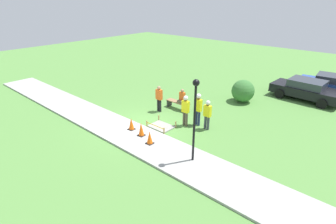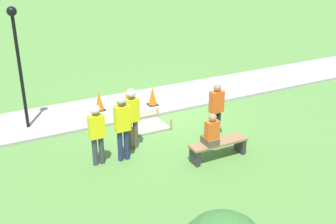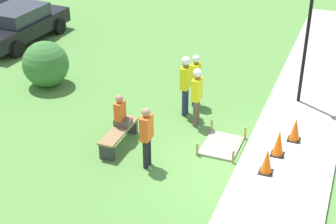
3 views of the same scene
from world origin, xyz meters
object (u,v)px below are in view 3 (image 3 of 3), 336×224
Objects in this scene: park_bench at (119,134)px; worker_assistant at (197,92)px; person_seated_on_bench at (121,113)px; bystander_in_orange_shirt at (147,134)px; lamppost_near at (308,27)px; traffic_cone_far_patch at (279,143)px; parked_car_black at (18,24)px; traffic_cone_sidewalk_edge at (295,130)px; worker_supervisor at (196,76)px; worker_trainee at (186,80)px; traffic_cone_near_patch at (267,161)px.

worker_assistant is (1.82, -1.59, 0.72)m from park_bench.
person_seated_on_bench is 0.53× the size of bystander_in_orange_shirt.
worker_assistant is 3.82m from lamppost_near.
person_seated_on_bench is at bearing 99.20° from traffic_cone_far_patch.
traffic_cone_sidewalk_edge is at bearing -105.22° from parked_car_black.
park_bench is 1.86× the size of person_seated_on_bench.
traffic_cone_sidewalk_edge is 4.75m from person_seated_on_bench.
traffic_cone_far_patch is 0.43× the size of bystander_in_orange_shirt.
person_seated_on_bench is 0.53× the size of worker_supervisor.
worker_supervisor reaches higher than person_seated_on_bench.
person_seated_on_bench is at bearing 51.91° from bystander_in_orange_shirt.
worker_assistant is 9.61m from parked_car_black.
worker_supervisor reaches higher than traffic_cone_sidewalk_edge.
worker_supervisor is 0.89× the size of worker_trainee.
park_bench is at bearing 112.71° from traffic_cone_sidewalk_edge.
traffic_cone_near_patch is at bearing -93.04° from person_seated_on_bench.
person_seated_on_bench is (-0.68, 4.18, 0.39)m from traffic_cone_far_patch.
traffic_cone_near_patch is 4.01m from park_bench.
worker_trainee reaches higher than parked_car_black.
parked_car_black is at bearing 63.70° from traffic_cone_near_patch.
worker_assistant reaches higher than bystander_in_orange_shirt.
bystander_in_orange_shirt is at bearing 147.82° from lamppost_near.
park_bench is 0.57m from person_seated_on_bench.
worker_trainee is at bearing 0.39° from bystander_in_orange_shirt.
traffic_cone_sidewalk_edge is at bearing -97.81° from worker_trainee.
traffic_cone_near_patch is at bearing -76.84° from bystander_in_orange_shirt.
bystander_in_orange_shirt is at bearing 168.64° from worker_assistant.
worker_supervisor is 1.23m from worker_assistant.
lamppost_near reaches higher than worker_trainee.
lamppost_near is (2.42, -2.57, 1.46)m from worker_assistant.
person_seated_on_bench is at bearing 133.33° from lamppost_near.
bystander_in_orange_shirt is at bearing 117.43° from traffic_cone_far_patch.
bystander_in_orange_shirt is at bearing 126.64° from traffic_cone_sidewalk_edge.
worker_trainee is at bearing -109.02° from parked_car_black.
worker_trainee is 0.51× the size of lamppost_near.
parked_car_black is (3.77, 11.64, 0.31)m from traffic_cone_sidewalk_edge.
worker_assistant is 0.95× the size of worker_trainee.
lamppost_near is at bearing -2.00° from traffic_cone_near_patch.
parked_car_black is at bearing 53.16° from bystander_in_orange_shirt.
bystander_in_orange_shirt is (-2.44, 0.49, -0.12)m from worker_assistant.
worker_supervisor is at bearing -21.34° from park_bench.
park_bench is 6.32m from lamppost_near.
worker_trainee is at bearing 82.19° from traffic_cone_sidewalk_edge.
traffic_cone_near_patch is at bearing 172.44° from traffic_cone_far_patch.
traffic_cone_near_patch is 0.18× the size of lamppost_near.
lamppost_near reaches higher than worker_supervisor.
lamppost_near is (3.29, -0.03, 2.06)m from traffic_cone_far_patch.
traffic_cone_sidewalk_edge is 3.48m from worker_supervisor.
person_seated_on_bench is at bearing 155.80° from worker_supervisor.
traffic_cone_far_patch is 4.24m from park_bench.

